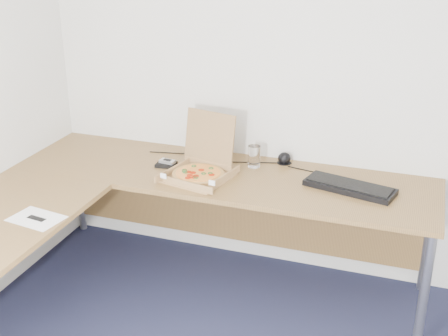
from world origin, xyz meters
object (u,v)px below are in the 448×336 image
at_px(desk, 142,200).
at_px(drinking_glass, 254,156).
at_px(pizza_box, 199,171).
at_px(keyboard, 350,187).
at_px(wallet, 166,164).

bearing_deg(desk, drinking_glass, 51.77).
distance_m(desk, pizza_box, 0.40).
bearing_deg(drinking_glass, desk, -128.23).
bearing_deg(drinking_glass, keyboard, -14.16).
bearing_deg(keyboard, wallet, -165.48).
height_order(desk, drinking_glass, drinking_glass).
relative_size(desk, keyboard, 5.02).
bearing_deg(wallet, keyboard, -2.55).
bearing_deg(drinking_glass, wallet, -161.77).
bearing_deg(pizza_box, keyboard, 19.81).
relative_size(pizza_box, wallet, 3.39).
height_order(drinking_glass, keyboard, drinking_glass).
height_order(pizza_box, keyboard, pizza_box).
xyz_separation_m(desk, drinking_glass, (0.47, 0.59, 0.10)).
height_order(drinking_glass, wallet, drinking_glass).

